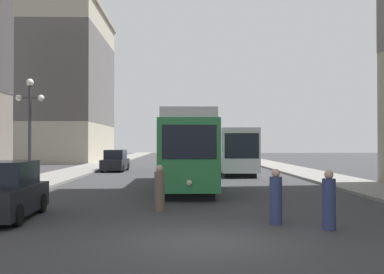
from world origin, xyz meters
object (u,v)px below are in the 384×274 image
Objects in this scene: parked_car_left_near at (115,161)px; pedestrian_crossing_near at (276,198)px; streetcar at (187,148)px; transit_bus at (233,149)px; parked_car_left_mid at (4,192)px; lamp_post_left_near at (30,116)px; pedestrian_crossing_far at (329,202)px; pedestrian_on_sidewalk at (160,190)px.

parked_car_left_near is 2.90× the size of pedestrian_crossing_near.
streetcar reaches higher than transit_bus.
lamp_post_left_near reaches higher than parked_car_left_mid.
pedestrian_crossing_near is 14.31m from lamp_post_left_near.
lamp_post_left_near is at bearing 100.51° from parked_car_left_mid.
lamp_post_left_near is at bearing -164.50° from streetcar.
parked_car_left_mid is at bearing 71.56° from pedestrian_crossing_near.
pedestrian_crossing_far is at bearing -134.38° from pedestrian_crossing_near.
transit_bus is 21.54m from pedestrian_on_sidewalk.
pedestrian_on_sidewalk is at bearing -102.25° from transit_bus.
pedestrian_on_sidewalk is (-4.94, -20.93, -1.19)m from transit_bus.
streetcar is 1.05× the size of transit_bus.
parked_car_left_near is at bearing -102.13° from pedestrian_on_sidewalk.
transit_bus is 24.59m from parked_car_left_mid.
transit_bus is 10.10m from parked_car_left_near.
pedestrian_crossing_near is at bearing -92.30° from transit_bus.
streetcar is 3.07× the size of parked_car_left_mid.
pedestrian_on_sidewalk is at bearing -44.93° from lamp_post_left_near.
streetcar is at bearing 58.29° from parked_car_left_mid.
pedestrian_crossing_near is at bearing 69.51° from pedestrian_crossing_far.
transit_bus is at bearing -127.21° from pedestrian_on_sidewalk.
parked_car_left_mid reaches higher than pedestrian_crossing_near.
parked_car_left_near is 2.92× the size of pedestrian_on_sidewalk.
parked_car_left_near is (-9.78, 2.26, -1.10)m from transit_bus.
transit_bus is at bearing 13.07° from pedestrian_crossing_far.
pedestrian_crossing_near is 4.50m from pedestrian_on_sidewalk.
pedestrian_crossing_far is (9.71, -2.02, -0.08)m from parked_car_left_mid.
streetcar reaches higher than pedestrian_crossing_far.
parked_car_left_near is 2.88× the size of pedestrian_crossing_far.
parked_car_left_mid is 2.69× the size of pedestrian_on_sidewalk.
parked_car_left_near reaches higher than pedestrian_crossing_far.
pedestrian_crossing_far is at bearing -41.72° from lamp_post_left_near.
transit_bus reaches higher than pedestrian_on_sidewalk.
lamp_post_left_near is (-1.90, 8.33, 2.89)m from parked_car_left_mid.
pedestrian_crossing_far reaches higher than pedestrian_crossing_near.
transit_bus reaches higher than pedestrian_crossing_far.
lamp_post_left_near is (-7.82, -2.19, 1.63)m from streetcar.
streetcar is 8.28m from lamp_post_left_near.
parked_car_left_mid is at bearing -88.62° from parked_car_left_near.
lamp_post_left_near is at bearing -128.40° from transit_bus.
streetcar is at bearing 15.63° from lamp_post_left_near.
pedestrian_on_sidewalk is (4.84, 1.60, -0.09)m from parked_car_left_mid.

